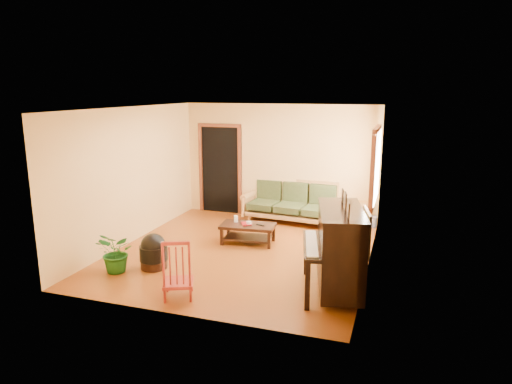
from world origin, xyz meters
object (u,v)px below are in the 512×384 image
(piano, at_px, (340,251))
(footstool, at_px, (154,255))
(sofa, at_px, (291,202))
(coffee_table, at_px, (248,234))
(armchair, at_px, (344,235))
(red_chair, at_px, (178,268))
(potted_plant, at_px, (117,252))
(ceramic_crock, at_px, (372,222))

(piano, distance_m, footstool, 3.09)
(sofa, distance_m, coffee_table, 1.73)
(armchair, relative_size, red_chair, 1.04)
(coffee_table, height_order, potted_plant, potted_plant)
(footstool, xyz_separation_m, potted_plant, (-0.46, -0.35, 0.12))
(coffee_table, relative_size, armchair, 1.12)
(red_chair, bearing_deg, piano, -0.76)
(piano, height_order, footstool, piano)
(red_chair, bearing_deg, potted_plant, 136.68)
(footstool, distance_m, ceramic_crock, 4.81)
(armchair, bearing_deg, piano, -98.20)
(piano, relative_size, red_chair, 1.60)
(footstool, bearing_deg, piano, 0.74)
(coffee_table, bearing_deg, armchair, -10.85)
(red_chair, xyz_separation_m, potted_plant, (-1.37, 0.50, -0.10))
(coffee_table, xyz_separation_m, footstool, (-1.08, -1.68, 0.03))
(red_chair, distance_m, potted_plant, 1.46)
(sofa, relative_size, footstool, 4.61)
(sofa, xyz_separation_m, piano, (1.54, -3.29, 0.17))
(ceramic_crock, relative_size, potted_plant, 0.35)
(sofa, bearing_deg, ceramic_crock, 11.51)
(sofa, height_order, ceramic_crock, sofa)
(sofa, height_order, potted_plant, sofa)
(sofa, height_order, coffee_table, sofa)
(piano, distance_m, red_chair, 2.34)
(sofa, bearing_deg, potted_plant, -113.00)
(footstool, bearing_deg, red_chair, -43.24)
(coffee_table, relative_size, potted_plant, 1.52)
(footstool, distance_m, red_chair, 1.26)
(coffee_table, bearing_deg, sofa, 74.91)
(ceramic_crock, bearing_deg, potted_plant, -134.15)
(sofa, xyz_separation_m, potted_plant, (-1.99, -3.67, -0.12))
(coffee_table, bearing_deg, footstool, -122.81)
(potted_plant, bearing_deg, armchair, 25.98)
(potted_plant, bearing_deg, footstool, 37.14)
(piano, relative_size, footstool, 3.08)
(armchair, xyz_separation_m, red_chair, (-2.05, -2.17, -0.02))
(armchair, distance_m, ceramic_crock, 2.25)
(red_chair, bearing_deg, coffee_table, 62.82)
(sofa, relative_size, piano, 1.50)
(piano, bearing_deg, footstool, 167.88)
(armchair, distance_m, potted_plant, 3.80)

